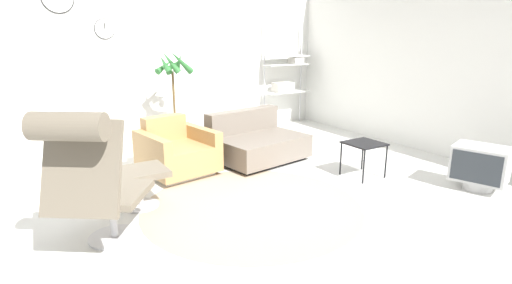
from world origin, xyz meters
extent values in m
plane|color=silver|center=(0.00, 0.00, 0.00)|extent=(12.00, 12.00, 0.00)
cube|color=silver|center=(0.00, 3.15, 1.40)|extent=(12.00, 0.06, 2.80)
cylinder|color=black|center=(-0.76, 3.11, 1.79)|extent=(0.30, 0.01, 0.30)
cylinder|color=white|center=(-0.76, 3.11, 1.79)|extent=(0.28, 0.02, 0.28)
cube|color=black|center=(-0.76, 3.09, 1.83)|extent=(0.01, 0.01, 0.08)
cube|color=silver|center=(3.15, 0.00, 1.40)|extent=(0.06, 12.00, 2.80)
cylinder|color=tan|center=(-0.15, -0.10, 0.00)|extent=(2.24, 2.24, 0.01)
cylinder|color=#BCBCC1|center=(-1.49, -0.03, 0.01)|extent=(0.61, 0.61, 0.02)
cylinder|color=#BCBCC1|center=(-1.49, -0.03, 0.19)|extent=(0.06, 0.06, 0.35)
cube|color=#6B6051|center=(-1.49, -0.03, 0.41)|extent=(0.80, 0.81, 0.06)
cube|color=#6B6051|center=(-1.73, -0.37, 0.77)|extent=(0.63, 0.56, 0.68)
cylinder|color=#6B6051|center=(-1.80, -0.47, 1.10)|extent=(0.53, 0.46, 0.20)
cylinder|color=#BCBCC1|center=(-1.10, 0.51, 0.01)|extent=(0.36, 0.36, 0.02)
cylinder|color=#BCBCC1|center=(-1.10, 0.51, 0.18)|extent=(0.05, 0.05, 0.32)
cube|color=#6B6051|center=(-1.10, 0.51, 0.37)|extent=(0.54, 0.46, 0.06)
cube|color=silver|center=(-0.40, 1.26, 0.03)|extent=(0.75, 0.78, 0.06)
cube|color=#AD8451|center=(-0.40, 1.26, 0.22)|extent=(0.68, 0.91, 0.32)
cube|color=#AD8451|center=(-0.45, 1.59, 0.53)|extent=(0.58, 0.26, 0.32)
cube|color=#AD8451|center=(-0.07, 1.31, 0.31)|extent=(0.24, 0.85, 0.49)
cube|color=#AD8451|center=(-0.74, 1.21, 0.31)|extent=(0.24, 0.85, 0.49)
cube|color=black|center=(0.75, 1.19, 0.03)|extent=(1.18, 0.93, 0.05)
cube|color=#70665B|center=(0.75, 1.19, 0.20)|extent=(1.32, 1.09, 0.31)
cube|color=#70665B|center=(0.70, 1.54, 0.51)|extent=(1.21, 0.38, 0.32)
cube|color=black|center=(1.50, -0.04, 0.42)|extent=(0.42, 0.42, 0.02)
cylinder|color=black|center=(1.31, -0.23, 0.21)|extent=(0.02, 0.02, 0.41)
cylinder|color=black|center=(1.69, -0.23, 0.21)|extent=(0.02, 0.02, 0.41)
cylinder|color=black|center=(1.31, 0.15, 0.21)|extent=(0.02, 0.02, 0.41)
cylinder|color=black|center=(1.69, 0.15, 0.21)|extent=(0.02, 0.02, 0.41)
cylinder|color=#B7B7B7|center=(2.28, -1.04, 0.06)|extent=(0.31, 0.31, 0.11)
cube|color=#B7B7B7|center=(2.28, -1.04, 0.31)|extent=(0.56, 0.66, 0.39)
cube|color=#282D33|center=(2.08, -1.11, 0.31)|extent=(0.16, 0.48, 0.33)
cylinder|color=brown|center=(0.03, 2.47, 0.15)|extent=(0.31, 0.31, 0.29)
cylinder|color=#382819|center=(0.03, 2.47, 0.28)|extent=(0.28, 0.28, 0.02)
cylinder|color=brown|center=(0.03, 2.47, 0.73)|extent=(0.04, 0.04, 0.88)
cone|color=#2D6B33|center=(0.13, 2.47, 1.30)|extent=(0.10, 0.29, 0.31)
cone|color=#2D6B33|center=(0.10, 2.57, 1.26)|extent=(0.32, 0.26, 0.27)
cone|color=#2D6B33|center=(-0.04, 2.61, 1.25)|extent=(0.36, 0.25, 0.24)
cone|color=#2D6B33|center=(-0.09, 2.45, 1.29)|extent=(0.16, 0.33, 0.30)
cone|color=#2D6B33|center=(-0.03, 2.37, 1.32)|extent=(0.31, 0.24, 0.36)
cone|color=#2D6B33|center=(0.10, 2.29, 1.33)|extent=(0.45, 0.26, 0.39)
cylinder|color=#BCBCC1|center=(2.04, 3.03, 0.97)|extent=(0.03, 0.03, 1.94)
cylinder|color=#BCBCC1|center=(2.91, 3.03, 0.97)|extent=(0.03, 0.03, 1.94)
cube|color=silver|center=(2.47, 2.91, 0.64)|extent=(0.93, 0.28, 0.02)
cube|color=silver|center=(2.47, 2.91, 1.16)|extent=(0.93, 0.28, 0.02)
cube|color=silver|center=(2.47, 2.91, 1.32)|extent=(0.93, 0.28, 0.02)
cube|color=beige|center=(2.37, 2.90, 0.74)|extent=(0.38, 0.24, 0.18)
cube|color=silver|center=(2.67, 2.90, 1.23)|extent=(0.22, 0.24, 0.12)
camera|label=1|loc=(-2.10, -3.32, 1.68)|focal=28.00mm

